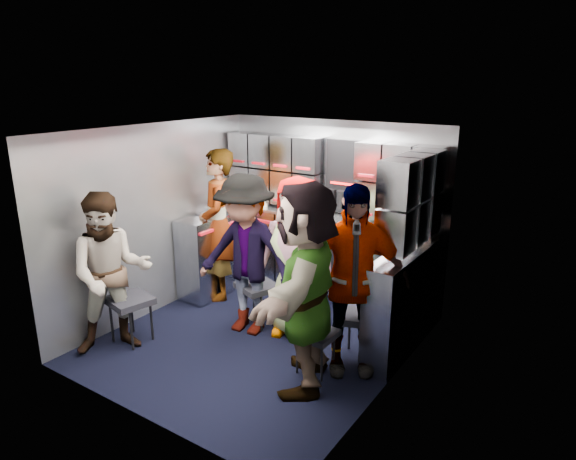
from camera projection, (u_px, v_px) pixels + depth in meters
The scene contains 29 objects.
floor at pixel (259, 339), 5.22m from camera, with size 3.00×3.00×0.00m, color black.
wall_back at pixel (333, 209), 6.12m from camera, with size 2.80×0.04×2.10m, color gray.
wall_left at pixel (156, 220), 5.66m from camera, with size 0.04×3.00×2.10m, color gray.
wall_right at pixel (395, 271), 4.18m from camera, with size 0.04×3.00×2.10m, color gray.
ceiling at pixel (255, 131), 4.62m from camera, with size 2.80×3.00×0.02m, color silver.
cart_bank_back at pixel (323, 258), 6.11m from camera, with size 2.68×0.38×0.99m, color #9499A3.
cart_bank_left at pixel (207, 256), 6.16m from camera, with size 0.38×0.76×0.99m, color #9499A3.
counter at pixel (324, 216), 5.96m from camera, with size 2.68×0.42×0.03m, color #B7B9BE.
locker_bank_back at pixel (327, 175), 5.87m from camera, with size 2.68×0.28×0.82m, color #9499A3.
locker_bank_right at pixel (412, 200), 4.69m from camera, with size 0.28×1.00×0.82m, color #9499A3.
right_cabinet at pixel (401, 302), 4.89m from camera, with size 0.28×1.20×1.00m, color #9499A3.
coffee_niche at pixel (344, 177), 5.83m from camera, with size 0.46×0.16×0.84m, color black, non-canonical shape.
red_latch_strip at pixel (315, 231), 5.84m from camera, with size 2.60×0.02×0.03m, color #B40F1B.
jump_seat_near_left at pixel (130, 303), 5.08m from camera, with size 0.47×0.46×0.47m.
jump_seat_mid_left at pixel (257, 288), 5.45m from camera, with size 0.50×0.48×0.46m.
jump_seat_center at pixel (305, 290), 5.42m from camera, with size 0.50×0.49×0.46m.
jump_seat_mid_right at pixel (358, 318), 4.74m from camera, with size 0.52×0.51×0.48m.
jump_seat_near_right at pixel (316, 336), 4.55m from camera, with size 0.35×0.33×0.41m.
attendant_standing at pixel (218, 225), 6.02m from camera, with size 0.65×0.43×1.79m, color black.
attendant_arc_a at pixel (111, 274), 4.83m from camera, with size 0.77×0.60×1.57m, color black.
attendant_arc_b at pixel (246, 255), 5.19m from camera, with size 1.08×0.62×1.67m, color black.
attendant_arc_c at pixel (296, 257), 5.16m from camera, with size 0.81×0.53×1.65m, color black.
attendant_arc_d at pixel (351, 280), 4.47m from camera, with size 1.01×0.42×1.73m, color black.
attendant_arc_e at pixel (306, 287), 4.25m from camera, with size 1.67×0.53×1.80m, color black.
bottle_left at pixel (315, 204), 5.93m from camera, with size 0.07×0.07×0.25m, color white.
bottle_mid at pixel (289, 200), 6.12m from camera, with size 0.07×0.07×0.24m, color white.
bottle_right at pixel (368, 213), 5.58m from camera, with size 0.07×0.07×0.22m, color white.
cup_left at pixel (264, 202), 6.32m from camera, with size 0.08×0.08×0.11m, color #C9B78E.
cup_right at pixel (428, 229), 5.23m from camera, with size 0.08×0.08×0.09m, color #C9B78E.
Camera 1 is at (2.84, -3.73, 2.57)m, focal length 32.00 mm.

